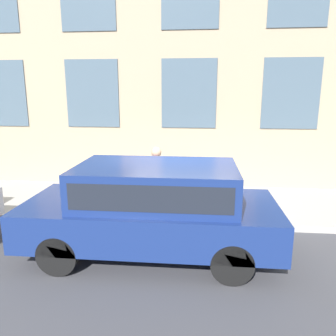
% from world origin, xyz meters
% --- Properties ---
extents(ground_plane, '(80.00, 80.00, 0.00)m').
position_xyz_m(ground_plane, '(0.00, 0.00, 0.00)').
color(ground_plane, '#47474C').
extents(sidewalk, '(3.03, 60.00, 0.15)m').
position_xyz_m(sidewalk, '(1.52, 0.00, 0.07)').
color(sidewalk, '#B2ADA3').
rests_on(sidewalk, ground_plane).
extents(building_facade, '(0.33, 40.00, 7.40)m').
position_xyz_m(building_facade, '(3.18, 0.00, 3.71)').
color(building_facade, tan).
rests_on(building_facade, ground_plane).
extents(fire_hydrant, '(0.32, 0.44, 0.72)m').
position_xyz_m(fire_hydrant, '(0.61, 0.10, 0.51)').
color(fire_hydrant, red).
rests_on(fire_hydrant, sidewalk).
extents(person, '(0.38, 0.25, 1.58)m').
position_xyz_m(person, '(0.77, 0.69, 1.09)').
color(person, '#232328').
rests_on(person, sidewalk).
extents(parked_truck_navy_near, '(2.01, 4.63, 1.72)m').
position_xyz_m(parked_truck_navy_near, '(-1.22, 0.48, 0.98)').
color(parked_truck_navy_near, black).
rests_on(parked_truck_navy_near, ground_plane).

